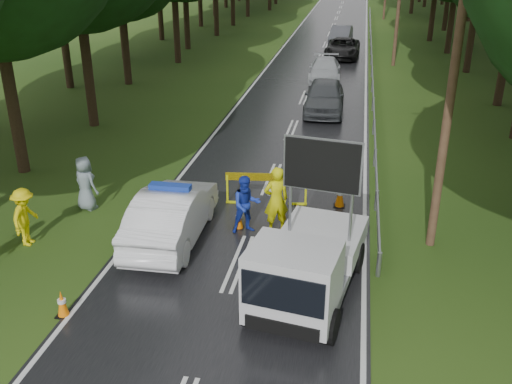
% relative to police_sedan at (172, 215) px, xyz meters
% --- Properties ---
extents(ground, '(160.00, 160.00, 0.00)m').
position_rel_police_sedan_xyz_m(ground, '(2.14, -1.01, -0.79)').
color(ground, '#213F12').
rests_on(ground, ground).
extents(road, '(7.00, 140.00, 0.02)m').
position_rel_police_sedan_xyz_m(road, '(2.14, 28.99, -0.78)').
color(road, black).
rests_on(road, ground).
extents(guardrail, '(0.12, 60.06, 0.70)m').
position_rel_police_sedan_xyz_m(guardrail, '(5.84, 28.66, -0.24)').
color(guardrail, gray).
rests_on(guardrail, ground).
extents(utility_pole_near, '(1.40, 0.24, 10.00)m').
position_rel_police_sedan_xyz_m(utility_pole_near, '(7.34, 0.99, 4.28)').
color(utility_pole_near, '#493122').
rests_on(utility_pole_near, ground).
extents(police_sedan, '(1.75, 4.79, 1.72)m').
position_rel_police_sedan_xyz_m(police_sedan, '(0.00, 0.00, 0.00)').
color(police_sedan, white).
rests_on(police_sedan, ground).
extents(work_truck, '(2.76, 4.90, 3.70)m').
position_rel_police_sedan_xyz_m(work_truck, '(4.08, -2.44, 0.21)').
color(work_truck, gray).
rests_on(work_truck, ground).
extents(barrier, '(2.66, 0.36, 1.10)m').
position_rel_police_sedan_xyz_m(barrier, '(2.29, 2.82, 0.05)').
color(barrier, '#D7E20C').
rests_on(barrier, ground).
extents(officer, '(0.89, 0.77, 2.06)m').
position_rel_police_sedan_xyz_m(officer, '(2.87, 0.99, 0.24)').
color(officer, yellow).
rests_on(officer, ground).
extents(civilian, '(1.06, 0.97, 1.77)m').
position_rel_police_sedan_xyz_m(civilian, '(2.01, 0.83, 0.10)').
color(civilian, '#1C35B6').
rests_on(civilian, ground).
extents(bystander_left, '(0.68, 1.13, 1.71)m').
position_rel_police_sedan_xyz_m(bystander_left, '(-3.97, -1.01, 0.07)').
color(bystander_left, yellow).
rests_on(bystander_left, ground).
extents(bystander_right, '(1.03, 0.87, 1.78)m').
position_rel_police_sedan_xyz_m(bystander_right, '(-3.35, 1.49, 0.10)').
color(bystander_right, gray).
rests_on(bystander_right, ground).
extents(queue_car_first, '(2.03, 4.84, 1.64)m').
position_rel_police_sedan_xyz_m(queue_car_first, '(3.39, 14.25, 0.03)').
color(queue_car_first, '#3D4145').
rests_on(queue_car_first, ground).
extents(queue_car_second, '(2.04, 4.69, 1.34)m').
position_rel_police_sedan_xyz_m(queue_car_second, '(2.94, 21.52, -0.12)').
color(queue_car_second, '#AEB2B6').
rests_on(queue_car_second, ground).
extents(queue_car_third, '(2.55, 5.22, 1.43)m').
position_rel_police_sedan_xyz_m(queue_car_third, '(3.72, 29.23, -0.07)').
color(queue_car_third, black).
rests_on(queue_car_third, ground).
extents(queue_car_fourth, '(1.92, 4.71, 1.52)m').
position_rel_police_sedan_xyz_m(queue_car_fourth, '(3.35, 35.23, -0.03)').
color(queue_car_fourth, '#3E3F46').
rests_on(queue_car_fourth, ground).
extents(cone_near_left, '(0.32, 0.32, 0.68)m').
position_rel_police_sedan_xyz_m(cone_near_left, '(-1.36, -4.03, -0.46)').
color(cone_near_left, black).
rests_on(cone_near_left, ground).
extents(cone_center, '(0.31, 0.31, 0.66)m').
position_rel_police_sedan_xyz_m(cone_center, '(1.75, 0.99, -0.47)').
color(cone_center, black).
rests_on(cone_center, ground).
extents(cone_far, '(0.34, 0.34, 0.72)m').
position_rel_police_sedan_xyz_m(cone_far, '(3.42, 1.49, -0.44)').
color(cone_far, black).
rests_on(cone_far, ground).
extents(cone_left_mid, '(0.39, 0.39, 0.83)m').
position_rel_police_sedan_xyz_m(cone_left_mid, '(-0.55, 1.37, -0.39)').
color(cone_left_mid, black).
rests_on(cone_left_mid, ground).
extents(cone_right, '(0.38, 0.38, 0.80)m').
position_rel_police_sedan_xyz_m(cone_right, '(4.67, 3.08, -0.40)').
color(cone_right, black).
rests_on(cone_right, ground).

